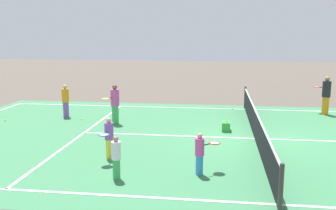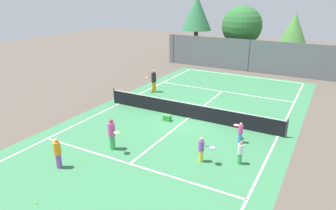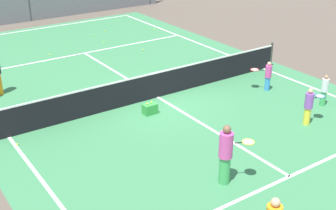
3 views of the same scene
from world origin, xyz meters
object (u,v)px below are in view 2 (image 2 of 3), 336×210
Objects in this scene: tennis_ball_4 at (251,86)px; tennis_ball_10 at (208,87)px; tennis_ball_8 at (292,95)px; tennis_ball_3 at (249,100)px; tennis_ball_5 at (263,86)px; tennis_ball_7 at (82,161)px; player_1 at (240,153)px; ball_crate at (167,118)px; player_2 at (58,153)px; tennis_ball_9 at (168,119)px; tennis_ball_2 at (114,106)px; player_4 at (240,132)px; tennis_ball_6 at (36,203)px; player_0 at (154,81)px; player_5 at (202,149)px; tennis_ball_1 at (244,91)px; player_3 at (112,134)px.

tennis_ball_10 is (-3.18, -1.91, 0.00)m from tennis_ball_4.
tennis_ball_4 is 1.00× the size of tennis_ball_8.
tennis_ball_5 is at bearing 89.20° from tennis_ball_3.
tennis_ball_4 is 0.97m from tennis_ball_5.
tennis_ball_4 is 16.67m from tennis_ball_7.
ball_crate is at bearing 152.03° from player_1.
player_2 is 22.43× the size of tennis_ball_9.
tennis_ball_2 is at bearing -140.25° from tennis_ball_8.
tennis_ball_9 is at bearing -2.53° from tennis_ball_2.
tennis_ball_7 is 16.99m from tennis_ball_8.
tennis_ball_6 is (-5.26, -8.68, -0.57)m from player_4.
player_0 is 27.14× the size of tennis_ball_5.
player_4 reaches higher than tennis_ball_10.
tennis_ball_2 and tennis_ball_9 have the same top height.
player_1 is at bearing -18.30° from tennis_ball_2.
tennis_ball_10 is at bearing 93.34° from tennis_ball_9.
player_0 is 27.14× the size of tennis_ball_9.
player_1 is 17.44× the size of tennis_ball_6.
player_1 is 1.77m from player_5.
player_0 reaches higher than tennis_ball_6.
tennis_ball_2 and tennis_ball_7 have the same top height.
player_2 is 14.36m from tennis_ball_3.
player_1 is at bearing -92.90° from tennis_ball_8.
player_0 reaches higher than tennis_ball_1.
tennis_ball_7 is (-4.66, -12.47, 0.00)m from tennis_ball_3.
tennis_ball_8 is 1.00× the size of tennis_ball_9.
tennis_ball_1 is at bearing 80.55° from tennis_ball_6.
tennis_ball_4 is 1.00× the size of tennis_ball_10.
tennis_ball_1 is at bearing 96.16° from player_5.
player_1 is 17.44× the size of tennis_ball_5.
player_1 is at bearing -29.32° from tennis_ball_9.
tennis_ball_3 is 4.13m from tennis_ball_5.
tennis_ball_2 is 1.00× the size of tennis_ball_8.
tennis_ball_8 and tennis_ball_10 have the same top height.
player_5 is at bearing 28.59° from tennis_ball_7.
tennis_ball_4 is (2.69, 9.97, -0.15)m from ball_crate.
player_4 is (5.44, 3.84, -0.26)m from player_3.
tennis_ball_6 is (-2.97, -17.85, 0.00)m from tennis_ball_1.
player_4 is at bearing 70.39° from player_5.
tennis_ball_5 is at bearing 74.28° from player_3.
player_2 is at bearing -104.20° from tennis_ball_4.
ball_crate is at bearing -123.59° from tennis_ball_8.
player_0 is 27.14× the size of tennis_ball_6.
player_0 reaches higher than player_5.
player_0 reaches higher than player_4.
tennis_ball_10 is at bearing -173.33° from tennis_ball_1.
player_3 reaches higher than tennis_ball_2.
tennis_ball_7 is at bearing -100.29° from ball_crate.
player_2 is 1.27m from tennis_ball_7.
tennis_ball_1 is 1.00× the size of tennis_ball_10.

